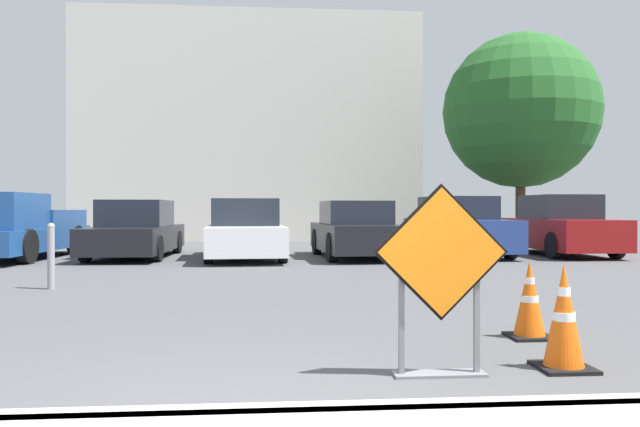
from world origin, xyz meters
name	(u,v)px	position (x,y,z in m)	size (l,w,h in m)	color
ground_plane	(262,267)	(0.00, 10.00, 0.00)	(96.00, 96.00, 0.00)	#4C4C4F
curb_lip	(240,421)	(0.00, 0.00, 0.07)	(24.48, 0.20, 0.14)	#ADAAA3
road_closed_sign	(441,270)	(1.44, 1.06, 0.79)	(1.02, 0.20, 1.44)	black
traffic_cone_nearest	(564,318)	(2.46, 1.19, 0.41)	(0.42, 0.42, 0.83)	black
traffic_cone_second	(529,300)	(2.68, 2.36, 0.37)	(0.41, 0.41, 0.76)	black
pickup_truck	(12,230)	(-6.11, 12.30, 0.73)	(2.13, 5.21, 1.62)	navy
parked_car_nearest	(136,231)	(-3.27, 12.87, 0.67)	(1.91, 4.60, 1.47)	black
parked_car_second	(245,231)	(-0.45, 12.23, 0.68)	(2.08, 4.61, 1.50)	white
parked_car_third	(356,231)	(2.37, 12.29, 0.67)	(2.07, 4.23, 1.45)	black
parked_car_fourth	(458,229)	(5.20, 12.77, 0.72)	(2.07, 4.36, 1.58)	navy
parked_car_fifth	(561,228)	(8.02, 12.76, 0.74)	(1.82, 4.18, 1.62)	maroon
bollard_nearest	(51,254)	(-3.23, 6.51, 0.54)	(0.12, 0.12, 1.03)	gray
building_facade_backdrop	(251,132)	(-0.63, 23.03, 4.49)	(13.60, 5.00, 8.98)	beige
street_tree_behind_lot	(521,111)	(8.51, 16.64, 4.50)	(5.11, 5.11, 7.06)	#513823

